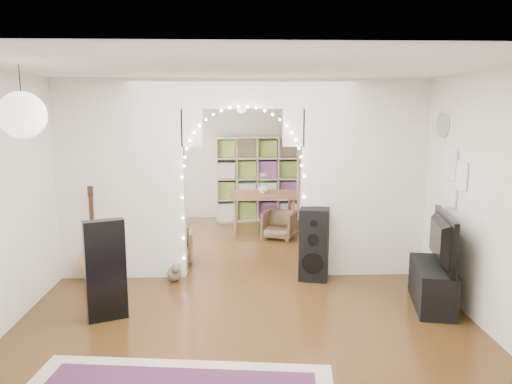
{
  "coord_description": "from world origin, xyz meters",
  "views": [
    {
      "loc": [
        -0.09,
        -6.74,
        2.31
      ],
      "look_at": [
        0.19,
        0.3,
        1.12
      ],
      "focal_mm": 35.0,
      "sensor_mm": 36.0,
      "label": 1
    }
  ],
  "objects_px": {
    "media_console": "(432,285)",
    "bookcase": "(257,178)",
    "acoustic_guitar": "(93,247)",
    "dining_table": "(263,197)",
    "dining_chair_left": "(174,246)",
    "dining_chair_right": "(279,225)",
    "floor_speaker": "(314,244)"
  },
  "relations": [
    {
      "from": "media_console",
      "to": "bookcase",
      "type": "relative_size",
      "value": 0.57
    },
    {
      "from": "acoustic_guitar",
      "to": "dining_table",
      "type": "xyz_separation_m",
      "value": [
        2.4,
        2.58,
        0.2
      ]
    },
    {
      "from": "dining_chair_left",
      "to": "dining_table",
      "type": "bearing_deg",
      "value": 46.67
    },
    {
      "from": "bookcase",
      "to": "dining_chair_left",
      "type": "relative_size",
      "value": 3.15
    },
    {
      "from": "bookcase",
      "to": "dining_chair_right",
      "type": "distance_m",
      "value": 1.73
    },
    {
      "from": "dining_table",
      "to": "floor_speaker",
      "type": "bearing_deg",
      "value": -78.1
    },
    {
      "from": "bookcase",
      "to": "dining_chair_left",
      "type": "height_order",
      "value": "bookcase"
    },
    {
      "from": "acoustic_guitar",
      "to": "dining_chair_right",
      "type": "xyz_separation_m",
      "value": [
        2.67,
        2.17,
        -0.24
      ]
    },
    {
      "from": "acoustic_guitar",
      "to": "bookcase",
      "type": "distance_m",
      "value": 4.44
    },
    {
      "from": "dining_chair_left",
      "to": "dining_chair_right",
      "type": "bearing_deg",
      "value": 34.29
    },
    {
      "from": "acoustic_guitar",
      "to": "dining_chair_left",
      "type": "bearing_deg",
      "value": 52.82
    },
    {
      "from": "bookcase",
      "to": "floor_speaker",
      "type": "bearing_deg",
      "value": -92.66
    },
    {
      "from": "media_console",
      "to": "dining_chair_right",
      "type": "distance_m",
      "value": 3.51
    },
    {
      "from": "floor_speaker",
      "to": "dining_chair_right",
      "type": "relative_size",
      "value": 1.81
    },
    {
      "from": "acoustic_guitar",
      "to": "floor_speaker",
      "type": "xyz_separation_m",
      "value": [
        2.95,
        -0.0,
        0.01
      ]
    },
    {
      "from": "acoustic_guitar",
      "to": "media_console",
      "type": "distance_m",
      "value": 4.32
    },
    {
      "from": "floor_speaker",
      "to": "media_console",
      "type": "bearing_deg",
      "value": -24.72
    },
    {
      "from": "media_console",
      "to": "dining_chair_right",
      "type": "bearing_deg",
      "value": 127.44
    },
    {
      "from": "dining_chair_right",
      "to": "media_console",
      "type": "bearing_deg",
      "value": -42.12
    },
    {
      "from": "bookcase",
      "to": "dining_table",
      "type": "distance_m",
      "value": 1.18
    },
    {
      "from": "floor_speaker",
      "to": "bookcase",
      "type": "height_order",
      "value": "bookcase"
    },
    {
      "from": "media_console",
      "to": "bookcase",
      "type": "distance_m",
      "value": 5.12
    },
    {
      "from": "media_console",
      "to": "dining_table",
      "type": "relative_size",
      "value": 0.83
    },
    {
      "from": "floor_speaker",
      "to": "dining_chair_right",
      "type": "distance_m",
      "value": 2.21
    },
    {
      "from": "acoustic_guitar",
      "to": "dining_chair_left",
      "type": "distance_m",
      "value": 1.29
    },
    {
      "from": "floor_speaker",
      "to": "media_console",
      "type": "xyz_separation_m",
      "value": [
        1.25,
        -0.98,
        -0.24
      ]
    },
    {
      "from": "floor_speaker",
      "to": "dining_chair_right",
      "type": "height_order",
      "value": "floor_speaker"
    },
    {
      "from": "floor_speaker",
      "to": "bookcase",
      "type": "distance_m",
      "value": 3.82
    },
    {
      "from": "floor_speaker",
      "to": "dining_chair_left",
      "type": "bearing_deg",
      "value": 170.77
    },
    {
      "from": "dining_chair_right",
      "to": "acoustic_guitar",
      "type": "bearing_deg",
      "value": -118.85
    },
    {
      "from": "media_console",
      "to": "dining_table",
      "type": "xyz_separation_m",
      "value": [
        -1.8,
        3.57,
        0.43
      ]
    },
    {
      "from": "floor_speaker",
      "to": "bookcase",
      "type": "xyz_separation_m",
      "value": [
        -0.61,
        3.75,
        0.38
      ]
    }
  ]
}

